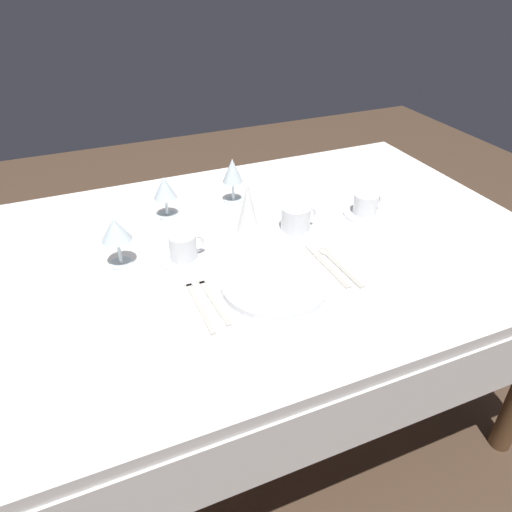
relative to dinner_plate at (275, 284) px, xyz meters
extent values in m
plane|color=#4C3828|center=(-0.03, 0.20, -0.75)|extent=(6.00, 6.00, 0.00)
cube|color=white|center=(-0.03, 0.20, -0.03)|extent=(1.80, 1.10, 0.04)
cube|color=white|center=(-0.03, -0.35, -0.14)|extent=(1.80, 0.01, 0.18)
cube|color=white|center=(-0.03, 0.75, -0.14)|extent=(1.80, 0.01, 0.18)
cylinder|color=brown|center=(0.77, 0.65, -0.40)|extent=(0.07, 0.07, 0.70)
cylinder|color=white|center=(0.00, 0.00, 0.00)|extent=(0.27, 0.27, 0.02)
cube|color=beige|center=(-0.16, 0.00, -0.01)|extent=(0.02, 0.18, 0.00)
cube|color=beige|center=(-0.17, 0.10, -0.01)|extent=(0.02, 0.04, 0.00)
cube|color=beige|center=(-0.20, -0.01, -0.01)|extent=(0.01, 0.20, 0.00)
cube|color=beige|center=(-0.20, 0.10, -0.01)|extent=(0.02, 0.04, 0.00)
cube|color=beige|center=(0.17, 0.01, -0.01)|extent=(0.02, 0.18, 0.00)
cube|color=beige|center=(0.17, 0.11, -0.01)|extent=(0.02, 0.06, 0.00)
cube|color=beige|center=(0.20, -0.01, -0.01)|extent=(0.02, 0.17, 0.00)
ellipsoid|color=beige|center=(0.19, 0.09, -0.01)|extent=(0.03, 0.04, 0.01)
cylinder|color=white|center=(0.17, 0.22, 0.00)|extent=(0.13, 0.13, 0.01)
cylinder|color=white|center=(0.17, 0.22, 0.04)|extent=(0.09, 0.09, 0.07)
torus|color=white|center=(0.21, 0.22, 0.04)|extent=(0.05, 0.01, 0.05)
cylinder|color=white|center=(-0.18, 0.21, 0.00)|extent=(0.13, 0.13, 0.01)
cylinder|color=white|center=(-0.18, 0.21, 0.04)|extent=(0.07, 0.07, 0.07)
torus|color=white|center=(-0.14, 0.21, 0.04)|extent=(0.05, 0.01, 0.05)
cylinder|color=white|center=(0.42, 0.23, 0.00)|extent=(0.13, 0.13, 0.01)
cylinder|color=white|center=(0.42, 0.23, 0.03)|extent=(0.07, 0.07, 0.06)
torus|color=white|center=(0.45, 0.23, 0.04)|extent=(0.04, 0.01, 0.04)
cylinder|color=silver|center=(-0.34, 0.25, -0.01)|extent=(0.06, 0.06, 0.01)
cylinder|color=silver|center=(-0.34, 0.25, 0.03)|extent=(0.01, 0.01, 0.07)
cone|color=silver|center=(-0.34, 0.25, 0.10)|extent=(0.08, 0.08, 0.06)
cylinder|color=silver|center=(-0.16, 0.47, -0.01)|extent=(0.06, 0.06, 0.01)
cylinder|color=silver|center=(-0.16, 0.47, 0.03)|extent=(0.01, 0.01, 0.06)
cone|color=silver|center=(-0.16, 0.47, 0.09)|extent=(0.07, 0.07, 0.07)
cylinder|color=silver|center=(0.07, 0.48, -0.01)|extent=(0.06, 0.06, 0.01)
cylinder|color=silver|center=(0.07, 0.48, 0.03)|extent=(0.01, 0.01, 0.07)
cone|color=silver|center=(0.07, 0.48, 0.10)|extent=(0.07, 0.07, 0.08)
cone|color=white|center=(0.04, 0.28, 0.07)|extent=(0.07, 0.07, 0.16)
camera|label=1|loc=(-0.42, -0.88, 0.73)|focal=33.86mm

